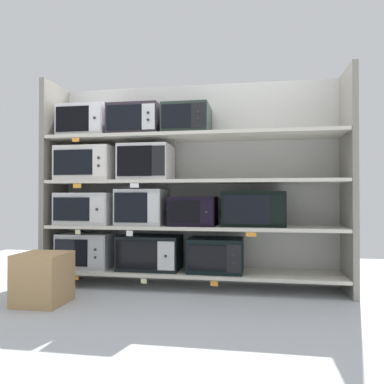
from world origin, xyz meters
name	(u,v)px	position (x,y,z in m)	size (l,w,h in m)	color
ground	(167,325)	(0.00, -1.00, -0.01)	(6.71, 6.00, 0.02)	#B2B7BC
back_panel	(196,183)	(0.00, 0.26, 0.98)	(2.91, 0.04, 1.96)	#B2B2AD
upright_left	(55,183)	(-1.38, 0.00, 0.98)	(0.05, 0.48, 1.96)	gray
upright_right	(349,181)	(1.38, 0.00, 0.98)	(0.05, 0.48, 1.96)	gray
shelf_0	(192,272)	(0.00, 0.00, 0.14)	(2.71, 0.48, 0.03)	beige
microwave_0	(87,250)	(-1.04, 0.00, 0.32)	(0.51, 0.36, 0.33)	#B8BBC2
microwave_1	(150,252)	(-0.40, 0.00, 0.32)	(0.58, 0.37, 0.32)	black
microwave_2	(216,255)	(0.22, 0.00, 0.31)	(0.50, 0.40, 0.31)	black
price_tag_0	(75,278)	(-1.04, -0.24, 0.10)	(0.06, 0.00, 0.04)	orange
price_tag_1	(144,281)	(-0.39, -0.24, 0.10)	(0.05, 0.00, 0.04)	beige
price_tag_2	(214,284)	(0.23, -0.24, 0.10)	(0.07, 0.00, 0.04)	orange
shelf_1	(192,227)	(0.00, 0.00, 0.56)	(2.71, 0.48, 0.03)	beige
microwave_3	(88,209)	(-1.03, 0.00, 0.73)	(0.54, 0.43, 0.30)	#BEBDBF
microwave_4	(142,207)	(-0.48, 0.00, 0.75)	(0.44, 0.40, 0.34)	#B9BBBD
microwave_5	(193,211)	(0.01, 0.00, 0.71)	(0.42, 0.40, 0.27)	black
microwave_6	(253,209)	(0.56, 0.00, 0.74)	(0.56, 0.34, 0.31)	black
price_tag_3	(78,232)	(-1.01, -0.24, 0.52)	(0.05, 0.00, 0.04)	beige
price_tag_4	(130,233)	(-0.52, -0.24, 0.52)	(0.06, 0.00, 0.05)	white
price_tag_5	(251,235)	(0.55, -0.24, 0.53)	(0.09, 0.00, 0.03)	orange
shelf_2	(192,182)	(0.00, 0.00, 0.98)	(2.71, 0.48, 0.03)	beige
microwave_7	(89,164)	(-1.03, 0.00, 1.16)	(0.54, 0.43, 0.33)	silver
microwave_8	(146,163)	(-0.44, 0.00, 1.17)	(0.47, 0.41, 0.33)	silver
price_tag_6	(77,186)	(-1.02, -0.24, 0.94)	(0.08, 0.00, 0.04)	orange
price_tag_7	(134,185)	(-0.48, -0.24, 0.95)	(0.08, 0.00, 0.04)	white
shelf_3	(192,137)	(0.00, 0.00, 1.41)	(2.71, 0.48, 0.03)	beige
microwave_9	(86,122)	(-1.06, 0.00, 1.58)	(0.48, 0.35, 0.31)	silver
microwave_10	(137,121)	(-0.54, 0.00, 1.57)	(0.48, 0.41, 0.29)	#302831
microwave_11	(187,121)	(-0.04, 0.00, 1.56)	(0.42, 0.44, 0.27)	#29342E
price_tag_8	(76,140)	(-1.04, -0.24, 1.37)	(0.07, 0.00, 0.04)	orange
shipping_carton	(43,278)	(-1.07, -0.71, 0.20)	(0.36, 0.36, 0.40)	tan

